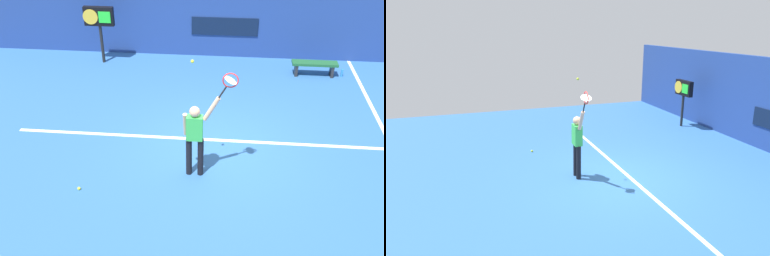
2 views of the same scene
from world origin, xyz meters
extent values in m
plane|color=#2D609E|center=(0.00, 0.00, 0.00)|extent=(18.00, 18.00, 0.00)
cube|color=navy|center=(0.00, 5.63, 1.50)|extent=(18.00, 0.20, 2.99)
cube|color=#0C1933|center=(0.00, 5.51, 1.06)|extent=(2.20, 0.03, 0.60)
cube|color=white|center=(0.00, 0.37, 0.01)|extent=(10.00, 0.10, 0.01)
cube|color=white|center=(4.21, 2.00, 0.01)|extent=(0.10, 7.00, 0.01)
cylinder|color=black|center=(-0.55, -0.97, 0.46)|extent=(0.13, 0.13, 0.92)
cylinder|color=black|center=(-0.30, -0.97, 0.46)|extent=(0.13, 0.13, 0.92)
cube|color=green|center=(-0.43, -0.97, 1.20)|extent=(0.34, 0.20, 0.55)
sphere|color=#D8A884|center=(-0.43, -0.97, 1.58)|extent=(0.22, 0.22, 0.22)
cylinder|color=#D8A884|center=(-0.09, -0.97, 1.67)|extent=(0.35, 0.09, 0.55)
cylinder|color=#D8A884|center=(-0.63, -0.89, 1.22)|extent=(0.09, 0.23, 0.58)
cylinder|color=black|center=(0.12, -0.97, 2.05)|extent=(0.17, 0.03, 0.28)
torus|color=red|center=(0.26, -0.97, 2.31)|extent=(0.43, 0.02, 0.43)
cylinder|color=silver|center=(0.26, -0.97, 2.31)|extent=(0.24, 0.27, 0.13)
sphere|color=#CCE033|center=(-0.48, -0.93, 2.66)|extent=(0.07, 0.07, 0.07)
cylinder|color=black|center=(-3.97, 4.68, 0.63)|extent=(0.10, 0.10, 1.27)
cube|color=black|center=(-3.97, 4.68, 1.57)|extent=(0.95, 0.18, 0.60)
cylinder|color=gold|center=(-4.22, 4.58, 1.57)|extent=(0.48, 0.02, 0.48)
cube|color=#26D833|center=(-3.76, 4.58, 1.57)|extent=(0.38, 0.02, 0.36)
cube|color=#1E592D|center=(2.86, 4.29, 0.41)|extent=(1.40, 0.36, 0.08)
cube|color=#262628|center=(2.31, 4.29, 0.18)|extent=(0.08, 0.32, 0.37)
cube|color=#262628|center=(3.41, 4.29, 0.18)|extent=(0.08, 0.32, 0.37)
cylinder|color=#338CD8|center=(3.74, 4.29, 0.12)|extent=(0.07, 0.07, 0.24)
sphere|color=#CCE033|center=(-2.79, -1.74, 0.03)|extent=(0.07, 0.07, 0.07)
camera|label=1|loc=(0.22, -8.47, 6.03)|focal=40.75mm
camera|label=2|loc=(8.16, -3.80, 3.97)|focal=33.70mm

